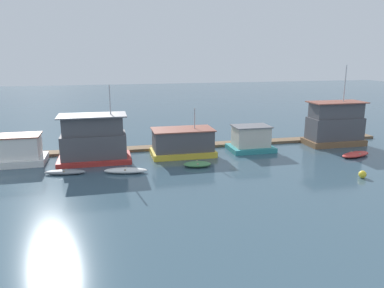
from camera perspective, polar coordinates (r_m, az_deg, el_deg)
name	(u,v)px	position (r m, az deg, el deg)	size (l,w,h in m)	color
ground_plane	(190,154)	(41.97, -0.31, -1.54)	(200.00, 200.00, 0.00)	#385160
dock_walkway	(184,146)	(44.95, -1.20, -0.32)	(51.00, 1.80, 0.30)	brown
houseboat_white	(11,151)	(42.10, -25.91, -0.97)	(6.67, 3.82, 3.00)	white
houseboat_red	(94,140)	(39.96, -14.74, 0.53)	(7.39, 4.20, 7.95)	red
houseboat_yellow	(183,143)	(41.13, -1.43, 0.22)	(6.90, 3.96, 5.21)	gold
houseboat_teal	(251,139)	(43.72, 8.96, 0.69)	(5.00, 3.77, 2.94)	teal
houseboat_brown	(335,125)	(49.10, 20.95, 2.74)	(7.07, 3.53, 9.67)	brown
dinghy_grey	(65,172)	(36.98, -18.78, -4.06)	(3.89, 1.59, 0.43)	gray
dinghy_white	(126,170)	(35.90, -10.07, -3.99)	(4.21, 1.91, 0.50)	white
dinghy_green	(197,164)	(37.27, 0.82, -3.10)	(2.92, 1.89, 0.52)	#47844C
dinghy_red	(356,154)	(44.67, 23.65, -1.45)	(4.22, 2.61, 0.49)	red
buoy_yellow	(363,174)	(37.30, 24.55, -4.23)	(0.69, 0.69, 0.69)	yellow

